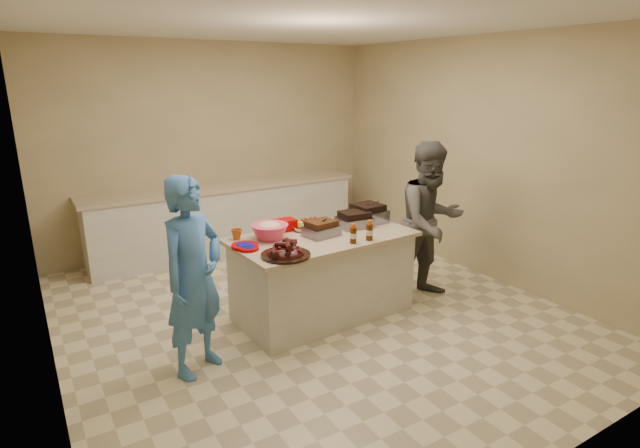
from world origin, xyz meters
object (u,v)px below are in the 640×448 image
coleslaw_bowl (270,239)px  guest_blue (200,368)px  rib_platter (286,256)px  roasting_pan (368,222)px  plastic_cup (237,239)px  island (323,314)px  guest_gray (425,295)px  mustard_bottle (300,231)px  bbq_bottle_a (353,243)px  bbq_bottle_b (369,240)px

coleslaw_bowl → guest_blue: coleslaw_bowl is taller
rib_platter → roasting_pan: rib_platter is taller
coleslaw_bowl → plastic_cup: 0.30m
rib_platter → coleslaw_bowl: (0.09, 0.49, 0.00)m
island → rib_platter: rib_platter is taller
plastic_cup → guest_gray: bearing=-15.4°
rib_platter → mustard_bottle: size_ratio=3.33×
bbq_bottle_a → guest_gray: size_ratio=0.11×
bbq_bottle_a → guest_blue: bbq_bottle_a is taller
bbq_bottle_b → plastic_cup: (-1.02, 0.66, 0.00)m
island → guest_gray: bearing=-12.8°
roasting_pan → mustard_bottle: bearing=171.3°
guest_blue → bbq_bottle_a: bearing=-29.8°
rib_platter → mustard_bottle: bearing=50.9°
mustard_bottle → guest_gray: (1.29, -0.43, -0.81)m
roasting_pan → bbq_bottle_b: 0.61m
rib_platter → plastic_cup: 0.66m
island → mustard_bottle: size_ratio=13.74×
coleslaw_bowl → guest_gray: 1.87m
roasting_pan → bbq_bottle_b: (-0.35, -0.50, 0.00)m
bbq_bottle_b → mustard_bottle: size_ratio=1.51×
rib_platter → roasting_pan: (1.21, 0.48, 0.00)m
rib_platter → plastic_cup: rib_platter is taller
guest_blue → guest_gray: 2.51m
roasting_pan → coleslaw_bowl: coleslaw_bowl is taller
coleslaw_bowl → guest_gray: (1.64, -0.37, -0.81)m
bbq_bottle_b → mustard_bottle: bbq_bottle_b is taller
roasting_pan → guest_blue: bearing=-170.7°
bbq_bottle_a → coleslaw_bowl: bearing=139.6°
roasting_pan → guest_gray: size_ratio=0.20×
rib_platter → bbq_bottle_b: size_ratio=2.21×
coleslaw_bowl → guest_gray: coleslaw_bowl is taller
guest_blue → coleslaw_bowl: bearing=-0.4°
roasting_pan → bbq_bottle_a: bearing=-140.8°
bbq_bottle_a → island: bearing=108.5°
bbq_bottle_b → bbq_bottle_a: bearing=177.4°
island → guest_blue: bearing=-170.2°
bbq_bottle_b → guest_gray: bearing=8.7°
mustard_bottle → roasting_pan: bearing=-5.1°
coleslaw_bowl → bbq_bottle_b: 0.91m
bbq_bottle_a → guest_blue: 1.67m
bbq_bottle_b → plastic_cup: 1.21m
mustard_bottle → guest_blue: size_ratio=0.08×
plastic_cup → guest_gray: 2.13m
island → rib_platter: (-0.56, -0.32, 0.81)m
island → coleslaw_bowl: (-0.47, 0.16, 0.81)m
roasting_pan → coleslaw_bowl: size_ratio=0.93×
bbq_bottle_a → plastic_cup: size_ratio=1.77×
bbq_bottle_b → guest_gray: size_ratio=0.11×
plastic_cup → bbq_bottle_b: bearing=-32.8°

